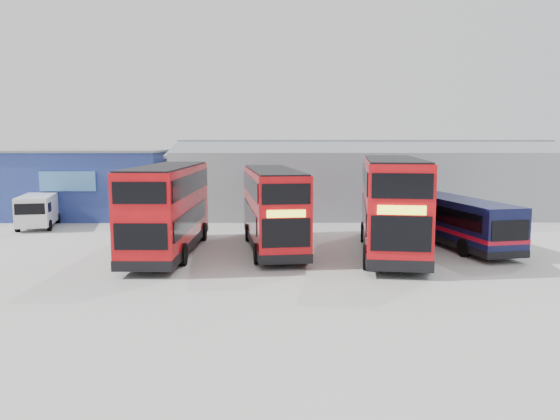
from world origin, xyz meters
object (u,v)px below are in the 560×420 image
Objects in this scene: maintenance_shed at (365,180)px; single_decker_blue at (456,222)px; double_decker_left at (168,210)px; double_decker_centre at (273,210)px; panel_van at (38,209)px; double_decker_right at (392,206)px; office_block at (88,183)px.

single_decker_blue is at bearing -79.56° from maintenance_shed.
single_decker_blue is at bearing -171.58° from double_decker_left.
double_decker_centre is at bearing -6.41° from single_decker_blue.
maintenance_shed is at bearing 6.26° from panel_van.
single_decker_blue is (15.59, 2.02, -0.95)m from double_decker_left.
double_decker_centre is 6.26m from double_decker_right.
office_block is 19.80m from double_decker_centre.
double_decker_left is 1.04× the size of double_decker_centre.
single_decker_blue is (2.69, -14.58, -1.28)m from maintenance_shed.
double_decker_left reaches higher than double_decker_centre.
office_block is 2.30× the size of panel_van.
maintenance_shed reaches higher than panel_van.
maintenance_shed is at bearing 57.24° from double_decker_centre.
office_block is 1.22× the size of single_decker_blue.
office_block is 1.13× the size of double_decker_left.
single_decker_blue is at bearing -26.99° from office_block.
panel_van is at bearing 166.80° from double_decker_right.
double_decker_right is (-1.31, -16.45, -0.14)m from maintenance_shed.
office_block is 0.40× the size of maintenance_shed.
office_block is 1.18× the size of double_decker_centre.
double_decker_left reaches higher than panel_van.
panel_van is at bearing -38.72° from double_decker_left.
double_decker_right is 4.56m from single_decker_blue.
double_decker_right is at bearing 13.61° from single_decker_blue.
panel_van is (-1.40, -5.86, -1.35)m from office_block.
maintenance_shed is 2.55× the size of double_decker_right.
double_decker_right reaches higher than double_decker_centre.
double_decker_left is 1.08× the size of single_decker_blue.
office_block reaches higher than single_decker_blue.
double_decker_left is (-12.90, -16.60, -0.33)m from maintenance_shed.
double_decker_left is 0.91× the size of double_decker_right.
double_decker_left reaches higher than single_decker_blue.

